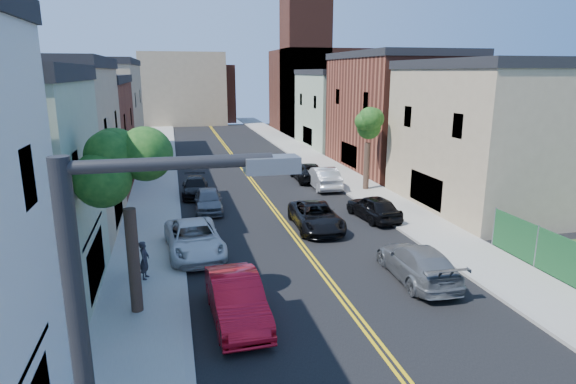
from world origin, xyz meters
TOP-DOWN VIEW (x-y plane):
  - sidewalk_left at (-7.90, 40.00)m, footprint 3.20×100.00m
  - sidewalk_right at (7.90, 40.00)m, footprint 3.20×100.00m
  - curb_left at (-6.15, 40.00)m, footprint 0.30×100.00m
  - curb_right at (6.15, 40.00)m, footprint 0.30×100.00m
  - bldg_left_tan_near at (-14.00, 25.00)m, footprint 9.00×10.00m
  - bldg_left_brick at (-14.00, 36.00)m, footprint 9.00×12.00m
  - bldg_left_tan_far at (-14.00, 50.00)m, footprint 9.00×16.00m
  - bldg_right_tan at (14.00, 24.00)m, footprint 9.00×12.00m
  - bldg_right_brick at (14.00, 38.00)m, footprint 9.00×14.00m
  - bldg_right_palegrn at (14.00, 52.00)m, footprint 9.00×12.00m
  - church at (16.33, 67.07)m, footprint 16.20×14.20m
  - backdrop_left at (-4.00, 82.00)m, footprint 14.00×8.00m
  - backdrop_center at (0.00, 86.00)m, footprint 10.00×8.00m
  - tree_left_mid at (-7.88, 14.01)m, footprint 5.20×5.20m
  - tree_right_far at (7.92, 30.01)m, footprint 4.40×4.40m
  - red_sedan at (-4.34, 12.67)m, footprint 1.97×5.14m
  - white_pickup at (-5.50, 19.75)m, footprint 3.02×5.82m
  - grey_car_left at (-4.21, 27.20)m, footprint 1.95×4.44m
  - black_car_left at (-4.83, 31.46)m, footprint 2.09×4.69m
  - grey_car_right at (3.80, 14.37)m, footprint 2.42×5.43m
  - black_car_right at (5.50, 23.02)m, footprint 2.32×4.66m
  - silver_car_right at (4.97, 31.59)m, footprint 2.01×5.20m
  - dark_car_right_far at (4.64, 34.53)m, footprint 2.57×5.29m
  - black_suv_lane at (1.53, 22.09)m, footprint 2.69×5.45m
  - pedestrian_left at (-7.73, 16.90)m, footprint 0.52×0.69m

SIDE VIEW (x-z plane):
  - sidewalk_left at x=-7.90m, z-range 0.00..0.15m
  - sidewalk_right at x=7.90m, z-range 0.00..0.15m
  - curb_left at x=-6.15m, z-range 0.00..0.15m
  - curb_right at x=6.15m, z-range 0.00..0.15m
  - black_car_left at x=-4.83m, z-range 0.00..1.34m
  - dark_car_right_far at x=4.64m, z-range 0.00..1.45m
  - black_suv_lane at x=1.53m, z-range 0.00..1.48m
  - grey_car_left at x=-4.21m, z-range 0.00..1.49m
  - black_car_right at x=5.50m, z-range 0.00..1.53m
  - grey_car_right at x=3.80m, z-range 0.00..1.55m
  - white_pickup at x=-5.50m, z-range 0.00..1.57m
  - red_sedan at x=-4.34m, z-range 0.00..1.67m
  - silver_car_right at x=4.97m, z-range 0.00..1.69m
  - pedestrian_left at x=-7.73m, z-range 0.15..1.83m
  - bldg_left_brick at x=-14.00m, z-range 0.00..8.00m
  - bldg_right_palegrn at x=14.00m, z-range 0.00..8.50m
  - bldg_left_tan_near at x=-14.00m, z-range 0.00..9.00m
  - bldg_right_tan at x=14.00m, z-range 0.00..9.00m
  - bldg_left_tan_far at x=-14.00m, z-range 0.00..9.50m
  - bldg_right_brick at x=14.00m, z-range 0.00..10.00m
  - backdrop_center at x=0.00m, z-range 0.00..10.00m
  - tree_right_far at x=7.92m, z-range 1.74..9.77m
  - backdrop_left at x=-4.00m, z-range 0.00..12.00m
  - tree_left_mid at x=-7.88m, z-range 1.94..11.23m
  - church at x=16.33m, z-range -4.06..18.54m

